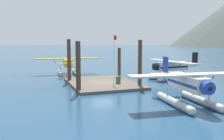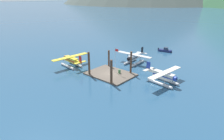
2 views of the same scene
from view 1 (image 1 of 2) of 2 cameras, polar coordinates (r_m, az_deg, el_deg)
name	(u,v)px [view 1 (image 1 of 2)]	position (r m, az deg, el deg)	size (l,w,h in m)	color
ground_plane	(102,84)	(29.80, -2.36, -3.52)	(1200.00, 1200.00, 0.00)	navy
dock_platform	(102,83)	(29.78, -2.36, -3.23)	(10.70, 8.02, 0.30)	brown
piling_near_left	(69,61)	(31.99, -10.35, 2.22)	(0.49, 0.49, 5.71)	#4C3323
piling_near_right	(78,67)	(25.00, -8.18, 0.74)	(0.52, 0.52, 5.40)	#4C3323
piling_far_left	(119,63)	(34.47, 1.76, 1.63)	(0.46, 0.46, 4.52)	#4C3323
piling_far_right	(140,64)	(27.67, 6.77, 1.49)	(0.47, 0.47, 5.57)	#4C3323
flagpole	(114,52)	(29.53, 0.55, 4.28)	(0.95, 0.10, 6.01)	silver
fuel_drum	(118,80)	(28.80, 1.50, -2.37)	(0.62, 0.62, 0.88)	#33663D
seaplane_cream_stbd_fwd	(187,86)	(20.77, 17.81, -3.81)	(7.95, 10.49, 3.84)	#B7BABF
seaplane_silver_bow_centre	(171,69)	(34.64, 14.20, 0.33)	(10.45, 7.98, 3.84)	#B7BABF
seaplane_yellow_port_aft	(68,65)	(40.31, -10.70, 1.26)	(7.96, 10.49, 3.84)	#B7BABF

